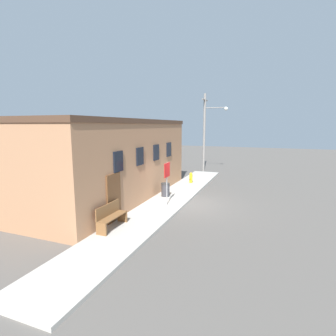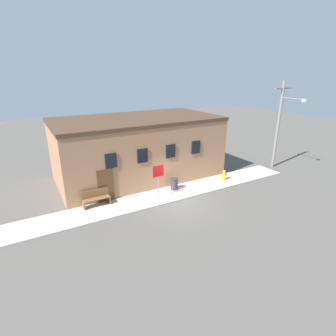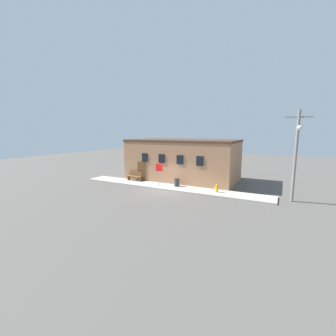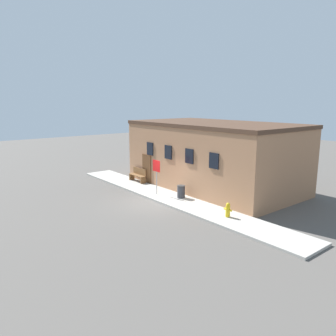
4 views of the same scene
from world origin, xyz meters
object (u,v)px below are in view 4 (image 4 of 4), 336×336
trash_bin (181,192)px  fire_hydrant (228,210)px  stop_sign (156,170)px  bench (138,175)px

trash_bin → fire_hydrant: bearing=-5.1°
fire_hydrant → trash_bin: trash_bin is taller
fire_hydrant → trash_bin: 4.08m
stop_sign → trash_bin: stop_sign is taller
bench → trash_bin: size_ratio=2.04×
stop_sign → trash_bin: size_ratio=2.83×
fire_hydrant → bench: 9.29m
fire_hydrant → trash_bin: size_ratio=0.96×
trash_bin → bench: bearing=176.7°
fire_hydrant → bench: bench is taller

